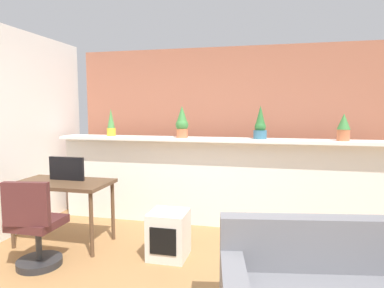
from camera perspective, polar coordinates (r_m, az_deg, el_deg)
divider_wall at (r=4.55m, az=4.18°, el=-6.78°), size 4.46×0.16×1.17m
plant_shelf at (r=4.42m, az=4.16°, el=0.75°), size 4.46×0.39×0.04m
brick_wall_behind at (r=5.05m, az=5.30°, el=2.13°), size 4.46×0.10×2.50m
potted_plant_0 at (r=4.92m, az=-13.74°, el=3.46°), size 0.13×0.13×0.39m
potted_plant_1 at (r=4.47m, az=-1.73°, el=3.65°), size 0.17×0.17×0.43m
potted_plant_2 at (r=4.38m, az=11.65°, el=3.23°), size 0.17×0.17×0.43m
potted_plant_3 at (r=4.42m, az=24.61°, el=2.68°), size 0.16×0.16×0.33m
desk at (r=4.19m, az=-21.28°, el=-7.15°), size 1.10×0.60×0.75m
tv_monitor at (r=4.21m, az=-20.75°, el=-3.97°), size 0.44×0.04×0.28m
office_chair at (r=3.74m, az=-25.38°, el=-13.33°), size 0.48×0.48×0.91m
side_cube_shelf at (r=3.70m, az=-4.05°, el=-15.26°), size 0.40×0.41×0.50m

